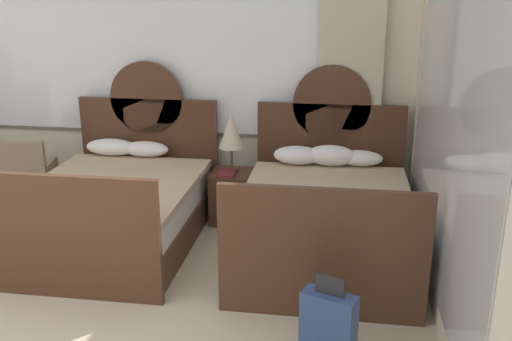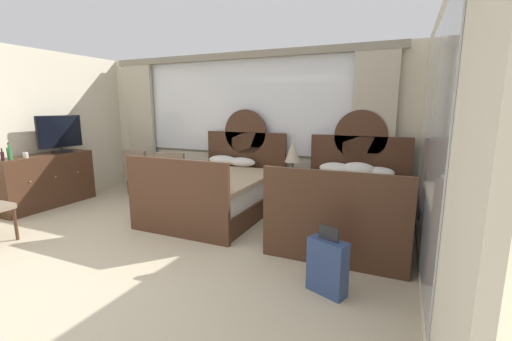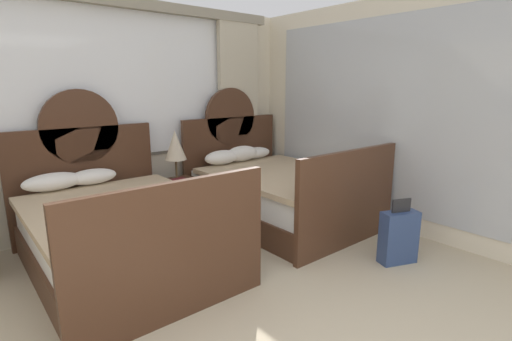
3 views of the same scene
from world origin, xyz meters
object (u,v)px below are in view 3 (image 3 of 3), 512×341
table_lamp_on_nightstand (175,146)px  book_on_nightstand (181,181)px  bed_near_window (120,230)px  bed_near_mirror (277,191)px  suitcase_on_floor (399,237)px  nightstand_between_beds (181,202)px

table_lamp_on_nightstand → book_on_nightstand: bearing=-98.6°
bed_near_window → table_lamp_on_nightstand: (1.01, 0.74, 0.61)m
bed_near_mirror → bed_near_window: bearing=-179.8°
table_lamp_on_nightstand → book_on_nightstand: table_lamp_on_nightstand is taller
book_on_nightstand → suitcase_on_floor: 2.53m
bed_near_window → table_lamp_on_nightstand: bed_near_window is taller
book_on_nightstand → nightstand_between_beds: bearing=65.9°
bed_near_mirror → book_on_nightstand: size_ratio=8.34×
nightstand_between_beds → book_on_nightstand: 0.31m
bed_near_window → suitcase_on_floor: size_ratio=3.33×
nightstand_between_beds → suitcase_on_floor: 2.57m
suitcase_on_floor → nightstand_between_beds: bearing=115.1°
suitcase_on_floor → bed_near_window: bearing=142.0°
table_lamp_on_nightstand → nightstand_between_beds: bearing=-74.8°
nightstand_between_beds → table_lamp_on_nightstand: size_ratio=0.91×
bed_near_window → suitcase_on_floor: bearing=-38.0°
bed_near_mirror → nightstand_between_beds: bed_near_mirror is taller
bed_near_window → book_on_nightstand: (0.98, 0.59, 0.20)m
bed_near_window → table_lamp_on_nightstand: bearing=36.5°
bed_near_mirror → nightstand_between_beds: 1.22m
book_on_nightstand → suitcase_on_floor: bearing=-63.3°
bed_near_mirror → book_on_nightstand: bearing=151.0°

